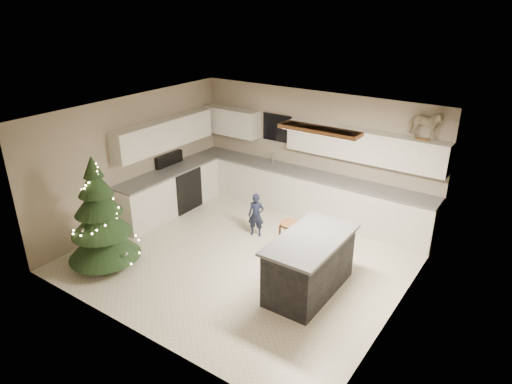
# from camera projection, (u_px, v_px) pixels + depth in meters

# --- Properties ---
(ground_plane) EXTENTS (5.50, 5.50, 0.00)m
(ground_plane) POSITION_uv_depth(u_px,v_px,m) (245.00, 256.00, 8.28)
(ground_plane) COLOR beige
(room_shell) EXTENTS (5.52, 5.02, 2.61)m
(room_shell) POSITION_uv_depth(u_px,v_px,m) (245.00, 166.00, 7.57)
(room_shell) COLOR tan
(room_shell) RESTS_ON ground_plane
(cabinetry) EXTENTS (5.50, 3.20, 2.00)m
(cabinetry) POSITION_uv_depth(u_px,v_px,m) (255.00, 179.00, 9.69)
(cabinetry) COLOR silver
(cabinetry) RESTS_ON ground_plane
(island) EXTENTS (0.90, 1.70, 0.95)m
(island) POSITION_uv_depth(u_px,v_px,m) (310.00, 264.00, 7.15)
(island) COLOR black
(island) RESTS_ON ground_plane
(bar_stool) EXTENTS (0.37, 0.37, 0.71)m
(bar_stool) POSITION_uv_depth(u_px,v_px,m) (290.00, 232.00, 8.02)
(bar_stool) COLOR brown
(bar_stool) RESTS_ON ground_plane
(christmas_tree) EXTENTS (1.26, 1.22, 2.02)m
(christmas_tree) POSITION_uv_depth(u_px,v_px,m) (101.00, 223.00, 7.70)
(christmas_tree) COLOR #3F2816
(christmas_tree) RESTS_ON ground_plane
(toddler) EXTENTS (0.37, 0.31, 0.87)m
(toddler) POSITION_uv_depth(u_px,v_px,m) (256.00, 215.00, 8.85)
(toddler) COLOR black
(toddler) RESTS_ON ground_plane
(rocking_horse) EXTENTS (0.62, 0.28, 0.54)m
(rocking_horse) POSITION_uv_depth(u_px,v_px,m) (425.00, 124.00, 7.97)
(rocking_horse) COLOR brown
(rocking_horse) RESTS_ON cabinetry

